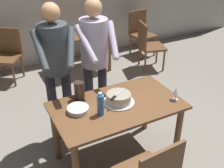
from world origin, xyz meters
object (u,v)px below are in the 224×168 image
main_dining_table (117,115)px  person_cutting_cake (95,55)px  wine_glass_near (176,91)px  background_chair_2 (148,44)px  cake_on_platter (119,98)px  background_chair_0 (7,53)px  cake_knife (115,96)px  hurricane_lamp (79,91)px  water_bottle (100,105)px  plate_stack (78,109)px  background_chair_3 (141,31)px  person_standing_beside (56,62)px  background_table (82,41)px

main_dining_table → person_cutting_cake: person_cutting_cake is taller
wine_glass_near → background_chair_2: size_ratio=0.16×
cake_on_platter → background_chair_0: size_ratio=0.38×
background_chair_2 → main_dining_table: bearing=-132.1°
main_dining_table → cake_knife: 0.25m
wine_glass_near → person_cutting_cake: person_cutting_cake is taller
background_chair_0 → background_chair_2: size_ratio=1.00×
main_dining_table → hurricane_lamp: 0.48m
water_bottle → hurricane_lamp: size_ratio=1.19×
background_chair_0 → cake_knife: bearing=-74.8°
background_chair_0 → person_cutting_cake: bearing=-69.0°
plate_stack → wine_glass_near: size_ratio=1.53×
hurricane_lamp → background_chair_3: (2.24, 2.24, -0.37)m
person_standing_beside → water_bottle: bearing=-73.9°
background_table → background_chair_2: bearing=-25.1°
background_chair_3 → background_table: bearing=-173.6°
cake_knife → background_chair_3: bearing=52.2°
wine_glass_near → hurricane_lamp: hurricane_lamp is taller
background_chair_2 → cake_on_platter: bearing=-132.0°
person_standing_beside → background_chair_2: (2.09, 1.20, -0.58)m
main_dining_table → plate_stack: bearing=170.0°
cake_knife → background_chair_0: (-0.71, 2.61, -0.37)m
background_chair_3 → water_bottle: bearing=-129.8°
cake_on_platter → water_bottle: bearing=-158.2°
cake_knife → plate_stack: bearing=167.8°
background_table → background_chair_2: 1.23m
wine_glass_near → background_chair_0: bearing=115.5°
plate_stack → water_bottle: (0.18, -0.15, 0.09)m
wine_glass_near → background_chair_3: bearing=63.9°
cake_knife → background_chair_2: background_chair_2 is taller
person_standing_beside → person_cutting_cake: bearing=-3.8°
background_chair_0 → cake_on_platter: bearing=-73.3°
person_standing_beside → background_chair_0: person_standing_beside is taller
wine_glass_near → hurricane_lamp: (-0.90, 0.48, 0.00)m
main_dining_table → background_chair_0: 2.71m
water_bottle → background_chair_3: (2.16, 2.59, -0.37)m
cake_on_platter → person_standing_beside: (-0.46, 0.61, 0.27)m
background_chair_0 → water_bottle: bearing=-79.1°
background_chair_2 → background_table: bearing=154.9°
wine_glass_near → hurricane_lamp: bearing=151.9°
main_dining_table → background_chair_3: bearing=52.5°
water_bottle → background_chair_0: 2.75m
main_dining_table → background_table: (0.54, 2.36, -0.04)m
person_cutting_cake → background_table: bearing=73.6°
cake_knife → background_chair_2: (1.69, 1.85, -0.37)m
wine_glass_near → background_table: bearing=91.2°
person_standing_beside → background_chair_3: 3.07m
background_chair_3 → wine_glass_near: bearing=-116.1°
main_dining_table → wine_glass_near: size_ratio=9.42×
water_bottle → background_chair_0: bearing=100.9°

